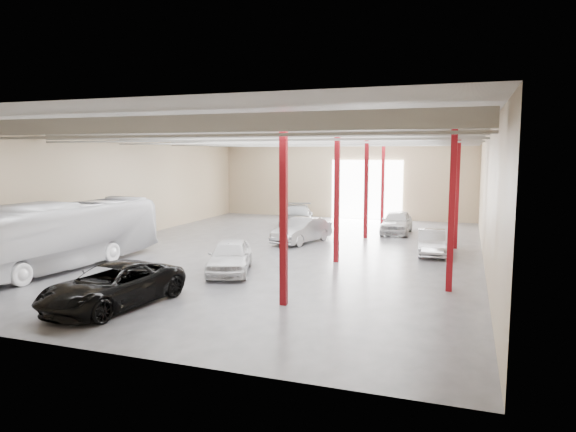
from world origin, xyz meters
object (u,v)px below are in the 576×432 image
Objects in this scene: coach_bus at (58,236)px; car_row_b at (302,230)px; car_row_a at (230,256)px; car_right_far at (397,222)px; car_right_near at (431,242)px; black_sedan at (113,285)px; car_row_c at (297,216)px.

car_row_b is at bearing 55.17° from coach_bus.
car_row_a is at bearing 18.13° from coach_bus.
car_row_b is (0.69, 8.87, -0.01)m from car_row_a.
car_row_a is at bearing -111.99° from car_right_far.
car_right_near is 7.53m from car_right_far.
car_right_far is at bearing 64.70° from car_row_b.
car_row_b is at bearing 89.76° from black_sedan.
black_sedan is 22.21m from car_right_far.
car_row_b is 6.57m from car_row_c.
coach_bus reaches higher than car_row_a.
car_row_c is (0.00, 21.27, 0.06)m from black_sedan.
car_row_a is at bearing 83.62° from black_sedan.
coach_bus is 2.83× the size of car_right_near.
car_row_a is at bearing -144.08° from car_right_near.
car_right_near is at bearing 22.88° from car_row_a.
black_sedan is 15.33m from car_row_b.
black_sedan is at bearing -82.54° from car_row_b.
car_row_c reaches higher than car_row_a.
car_right_near is (7.93, -1.23, -0.10)m from car_row_b.
car_row_c is at bearing 77.73° from car_row_a.
coach_bus reaches higher than car_right_near.
black_sedan is 1.20× the size of car_row_b.
car_row_c is (-2.37, 6.13, 0.07)m from car_row_b.
car_row_c reaches higher than car_right_near.
car_right_far is at bearing -18.03° from car_row_c.
car_right_near is (10.30, -7.36, -0.17)m from car_row_c.
coach_bus is 8.47m from car_row_a.
coach_bus is 7.82m from black_sedan.
black_sedan reaches higher than car_row_b.
black_sedan is at bearing -28.91° from coach_bus.
car_row_b is 1.00× the size of car_right_far.
car_row_c is at bearing 138.80° from car_right_near.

